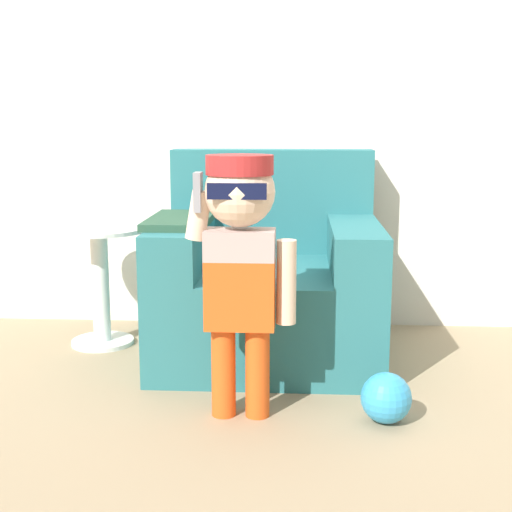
{
  "coord_description": "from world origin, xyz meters",
  "views": [
    {
      "loc": [
        0.04,
        -2.76,
        1.01
      ],
      "look_at": [
        -0.12,
        -0.08,
        0.51
      ],
      "focal_mm": 50.0,
      "sensor_mm": 36.0,
      "label": 1
    }
  ],
  "objects_px": {
    "armchair": "(268,283)",
    "person_child": "(241,245)",
    "side_table": "(100,275)",
    "toy_ball": "(386,398)"
  },
  "relations": [
    {
      "from": "toy_ball",
      "to": "person_child",
      "type": "bearing_deg",
      "value": 176.81
    },
    {
      "from": "toy_ball",
      "to": "side_table",
      "type": "bearing_deg",
      "value": 146.26
    },
    {
      "from": "armchair",
      "to": "side_table",
      "type": "distance_m",
      "value": 0.77
    },
    {
      "from": "armchair",
      "to": "person_child",
      "type": "distance_m",
      "value": 0.77
    },
    {
      "from": "toy_ball",
      "to": "armchair",
      "type": "bearing_deg",
      "value": 120.45
    },
    {
      "from": "armchair",
      "to": "side_table",
      "type": "relative_size",
      "value": 1.76
    },
    {
      "from": "armchair",
      "to": "toy_ball",
      "type": "distance_m",
      "value": 0.89
    },
    {
      "from": "side_table",
      "to": "toy_ball",
      "type": "bearing_deg",
      "value": -33.74
    },
    {
      "from": "armchair",
      "to": "side_table",
      "type": "height_order",
      "value": "armchair"
    },
    {
      "from": "person_child",
      "to": "side_table",
      "type": "bearing_deg",
      "value": 132.31
    }
  ]
}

